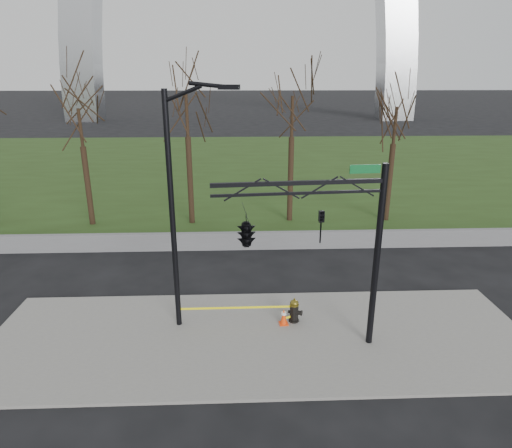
{
  "coord_description": "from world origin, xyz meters",
  "views": [
    {
      "loc": [
        -0.64,
        -12.59,
        8.37
      ],
      "look_at": [
        -0.06,
        2.0,
        3.39
      ],
      "focal_mm": 30.68,
      "sensor_mm": 36.0,
      "label": 1
    }
  ],
  "objects_px": {
    "street_light": "(178,198)",
    "traffic_signal_mast": "(273,229)",
    "fire_hydrant": "(294,311)",
    "traffic_cone": "(284,316)"
  },
  "relations": [
    {
      "from": "fire_hydrant",
      "to": "street_light",
      "type": "distance_m",
      "value": 5.68
    },
    {
      "from": "fire_hydrant",
      "to": "street_light",
      "type": "xyz_separation_m",
      "value": [
        -3.83,
        -0.09,
        4.18
      ]
    },
    {
      "from": "fire_hydrant",
      "to": "traffic_cone",
      "type": "bearing_deg",
      "value": -135.07
    },
    {
      "from": "street_light",
      "to": "fire_hydrant",
      "type": "bearing_deg",
      "value": 18.34
    },
    {
      "from": "street_light",
      "to": "traffic_signal_mast",
      "type": "distance_m",
      "value": 3.32
    },
    {
      "from": "fire_hydrant",
      "to": "traffic_signal_mast",
      "type": "relative_size",
      "value": 0.15
    },
    {
      "from": "traffic_cone",
      "to": "street_light",
      "type": "distance_m",
      "value": 5.51
    },
    {
      "from": "street_light",
      "to": "traffic_signal_mast",
      "type": "relative_size",
      "value": 1.37
    },
    {
      "from": "traffic_cone",
      "to": "traffic_signal_mast",
      "type": "relative_size",
      "value": 0.1
    },
    {
      "from": "street_light",
      "to": "traffic_cone",
      "type": "bearing_deg",
      "value": 15.74
    }
  ]
}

